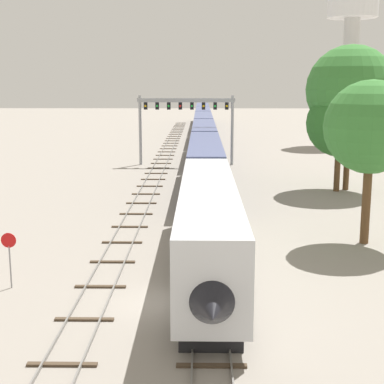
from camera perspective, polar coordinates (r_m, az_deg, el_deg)
name	(u,v)px	position (r m, az deg, el deg)	size (l,w,h in m)	color
ground_plane	(167,303)	(27.00, -2.57, -11.22)	(400.00, 400.00, 0.00)	gray
track_main	(204,150)	(85.54, 1.18, 4.27)	(2.60, 200.00, 0.16)	slate
track_near	(157,170)	(65.92, -3.53, 2.20)	(2.60, 160.00, 0.16)	slate
passenger_train	(204,133)	(86.58, 1.18, 6.04)	(3.04, 134.97, 4.80)	silver
signal_gantry	(186,114)	(70.28, -0.60, 7.97)	(12.10, 0.49, 8.64)	#999BA0
water_tower	(352,19)	(100.24, 15.97, 16.51)	(8.37, 8.37, 26.83)	beige
stop_sign	(9,252)	(29.69, -18.06, -5.85)	(0.76, 0.08, 2.88)	gray
trackside_tree_left	(351,90)	(55.46, 15.81, 9.93)	(8.36, 8.36, 13.72)	brown
trackside_tree_mid	(340,124)	(54.60, 14.75, 6.72)	(6.20, 6.20, 9.55)	brown
trackside_tree_right	(371,128)	(36.90, 17.70, 6.25)	(5.86, 5.86, 10.43)	brown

